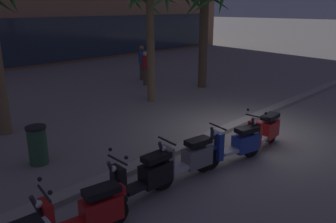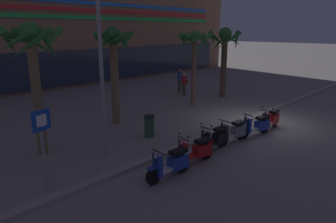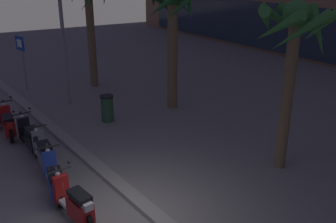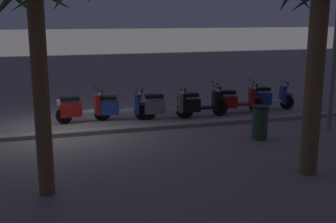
{
  "view_description": "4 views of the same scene",
  "coord_description": "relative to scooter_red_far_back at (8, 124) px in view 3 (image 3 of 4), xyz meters",
  "views": [
    {
      "loc": [
        -8.62,
        -5.04,
        3.63
      ],
      "look_at": [
        -2.2,
        1.21,
        0.88
      ],
      "focal_mm": 36.65,
      "sensor_mm": 36.0,
      "label": 1
    },
    {
      "loc": [
        -14.0,
        -6.93,
        4.53
      ],
      "look_at": [
        -5.38,
        1.32,
        1.34
      ],
      "focal_mm": 32.73,
      "sensor_mm": 36.0,
      "label": 2
    },
    {
      "loc": [
        6.26,
        -3.6,
        5.4
      ],
      "look_at": [
        -2.32,
        2.84,
        1.22
      ],
      "focal_mm": 41.88,
      "sensor_mm": 36.0,
      "label": 3
    },
    {
      "loc": [
        0.37,
        12.89,
        3.39
      ],
      "look_at": [
        -2.41,
        3.43,
        1.19
      ],
      "focal_mm": 46.05,
      "sensor_mm": 36.0,
      "label": 4
    }
  ],
  "objects": [
    {
      "name": "ground_plane",
      "position": [
        6.12,
        0.76,
        -0.45
      ],
      "size": [
        200.0,
        200.0,
        0.0
      ],
      "primitive_type": "plane",
      "color": "gray"
    },
    {
      "name": "curb_strip",
      "position": [
        6.12,
        1.31,
        -0.39
      ],
      "size": [
        60.0,
        0.36,
        0.12
      ],
      "primitive_type": "cube",
      "color": "gray",
      "rests_on": "ground"
    },
    {
      "name": "scooter_red_far_back",
      "position": [
        0.0,
        0.0,
        0.0
      ],
      "size": [
        1.79,
        0.64,
        1.17
      ],
      "color": "black",
      "rests_on": "ground"
    },
    {
      "name": "scooter_black_gap_after_mid",
      "position": [
        1.48,
        0.22,
        0.01
      ],
      "size": [
        1.83,
        0.56,
        1.17
      ],
      "color": "black",
      "rests_on": "ground"
    },
    {
      "name": "scooter_grey_second_in_line",
      "position": [
        2.7,
        0.17,
        0.01
      ],
      "size": [
        1.77,
        0.6,
        1.04
      ],
      "color": "black",
      "rests_on": "ground"
    },
    {
      "name": "scooter_blue_mid_front",
      "position": [
        4.17,
        -0.11,
        -0.0
      ],
      "size": [
        1.83,
        0.71,
        1.04
      ],
      "color": "black",
      "rests_on": "ground"
    },
    {
      "name": "scooter_red_lead_nearest",
      "position": [
        5.41,
        -0.16,
        0.01
      ],
      "size": [
        1.78,
        0.56,
        1.17
      ],
      "color": "black",
      "rests_on": "ground"
    },
    {
      "name": "crossing_sign",
      "position": [
        -4.45,
        2.02,
        1.06
      ],
      "size": [
        0.59,
        0.19,
        2.4
      ],
      "color": "#939399",
      "rests_on": "ground"
    },
    {
      "name": "palm_tree_near_sign",
      "position": [
        0.98,
        5.89,
        3.01
      ],
      "size": [
        2.06,
        2.15,
        4.69
      ],
      "color": "olive",
      "rests_on": "ground"
    },
    {
      "name": "palm_tree_far_corner",
      "position": [
        6.54,
        5.44,
        3.03
      ],
      "size": [
        2.15,
        2.09,
        4.5
      ],
      "color": "olive",
      "rests_on": "ground"
    },
    {
      "name": "palm_tree_mid_walkway",
      "position": [
        -3.35,
        4.76,
        3.21
      ],
      "size": [
        2.27,
        2.26,
        4.82
      ],
      "color": "olive",
      "rests_on": "ground"
    },
    {
      "name": "litter_bin",
      "position": [
        0.74,
        3.2,
        0.04
      ],
      "size": [
        0.48,
        0.48,
        0.95
      ],
      "color": "#2D5638",
      "rests_on": "ground"
    }
  ]
}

